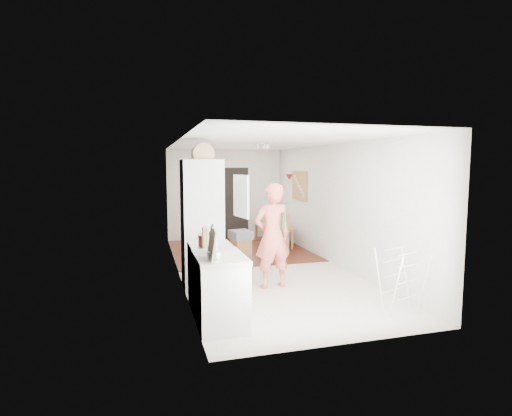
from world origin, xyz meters
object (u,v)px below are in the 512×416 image
drying_rack (401,281)px  dining_chair (281,235)px  dining_table (274,236)px  person (272,226)px  stool (241,250)px

drying_rack → dining_chair: bearing=76.4°
dining_table → person: bearing=167.2°
dining_table → dining_chair: (-0.20, -1.09, 0.23)m
dining_chair → dining_table: bearing=101.9°
person → drying_rack: size_ratio=2.31×
person → dining_chair: bearing=-118.8°
dining_chair → stool: 1.13m
dining_table → stool: (-1.25, -1.45, 0.01)m
stool → drying_rack: bearing=-68.9°
person → stool: bearing=-94.7°
person → drying_rack: (1.35, -1.62, -0.59)m
person → stool: size_ratio=4.47×
dining_chair → stool: (-1.05, -0.36, -0.22)m
dining_chair → drying_rack: (0.36, -4.00, 0.00)m
dining_table → drying_rack: 5.10m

